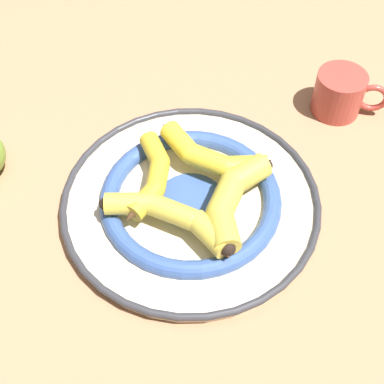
% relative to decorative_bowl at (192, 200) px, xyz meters
% --- Properties ---
extents(ground_plane, '(2.80, 2.80, 0.00)m').
position_rel_decorative_bowl_xyz_m(ground_plane, '(0.00, 0.01, -0.02)').
color(ground_plane, '#A87A56').
extents(decorative_bowl, '(0.39, 0.39, 0.03)m').
position_rel_decorative_bowl_xyz_m(decorative_bowl, '(0.00, 0.00, 0.00)').
color(decorative_bowl, beige).
rests_on(decorative_bowl, ground_plane).
extents(banana_a, '(0.14, 0.15, 0.04)m').
position_rel_decorative_bowl_xyz_m(banana_a, '(-0.05, 0.04, 0.04)').
color(banana_a, gold).
rests_on(banana_a, decorative_bowl).
extents(banana_b, '(0.16, 0.16, 0.03)m').
position_rel_decorative_bowl_xyz_m(banana_b, '(0.05, 0.04, 0.04)').
color(banana_b, gold).
rests_on(banana_b, decorative_bowl).
extents(banana_c, '(0.10, 0.16, 0.03)m').
position_rel_decorative_bowl_xyz_m(banana_c, '(0.05, -0.03, 0.03)').
color(banana_c, gold).
rests_on(banana_c, decorative_bowl).
extents(banana_d, '(0.14, 0.15, 0.03)m').
position_rel_decorative_bowl_xyz_m(banana_d, '(-0.04, -0.05, 0.04)').
color(banana_d, yellow).
rests_on(banana_d, decorative_bowl).
extents(coffee_mug, '(0.12, 0.09, 0.08)m').
position_rel_decorative_bowl_xyz_m(coffee_mug, '(-0.31, -0.12, 0.02)').
color(coffee_mug, '#B24238').
rests_on(coffee_mug, ground_plane).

